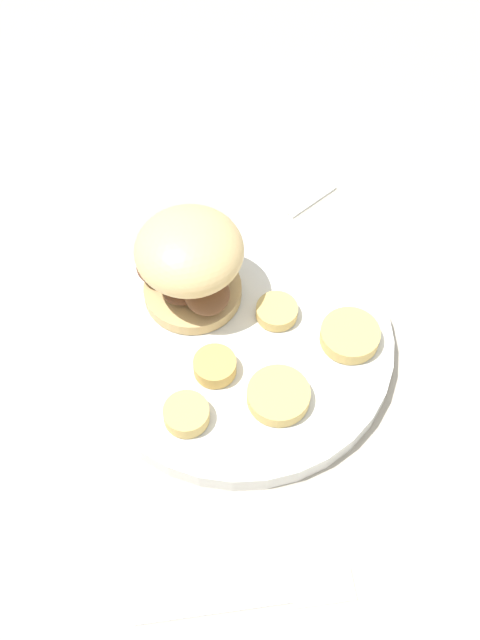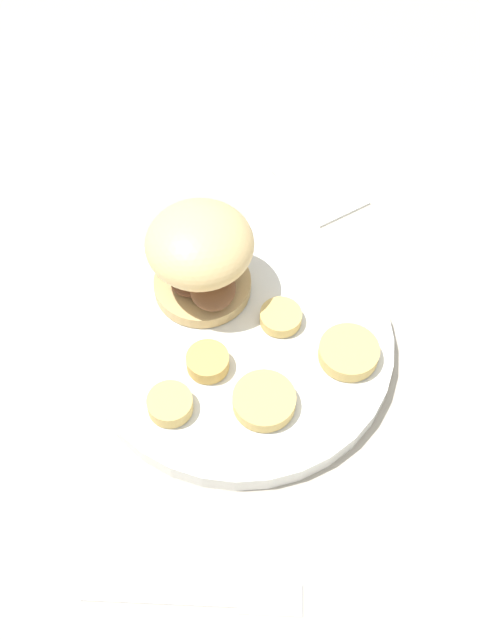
# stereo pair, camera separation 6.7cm
# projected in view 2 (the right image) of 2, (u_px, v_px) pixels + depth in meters

# --- Properties ---
(ground_plane) EXTENTS (4.00, 4.00, 0.00)m
(ground_plane) POSITION_uv_depth(u_px,v_px,m) (240.00, 347.00, 0.71)
(ground_plane) COLOR #B2A899
(dinner_plate) EXTENTS (0.29, 0.29, 0.02)m
(dinner_plate) POSITION_uv_depth(u_px,v_px,m) (240.00, 340.00, 0.70)
(dinner_plate) COLOR white
(dinner_plate) RESTS_ON ground_plane
(sandwich) EXTENTS (0.11, 0.10, 0.09)m
(sandwich) POSITION_uv_depth(u_px,v_px,m) (200.00, 255.00, 0.68)
(sandwich) COLOR tan
(sandwich) RESTS_ON dinner_plate
(potato_round_0) EXTENTS (0.04, 0.04, 0.01)m
(potato_round_0) POSITION_uv_depth(u_px,v_px,m) (281.00, 317.00, 0.69)
(potato_round_0) COLOR #DBB766
(potato_round_0) RESTS_ON dinner_plate
(potato_round_1) EXTENTS (0.06, 0.06, 0.01)m
(potato_round_1) POSITION_uv_depth(u_px,v_px,m) (264.00, 401.00, 0.65)
(potato_round_1) COLOR #DBB766
(potato_round_1) RESTS_ON dinner_plate
(potato_round_2) EXTENTS (0.04, 0.04, 0.01)m
(potato_round_2) POSITION_uv_depth(u_px,v_px,m) (170.00, 404.00, 0.64)
(potato_round_2) COLOR #DBB766
(potato_round_2) RESTS_ON dinner_plate
(potato_round_3) EXTENTS (0.04, 0.04, 0.02)m
(potato_round_3) POSITION_uv_depth(u_px,v_px,m) (208.00, 362.00, 0.67)
(potato_round_3) COLOR tan
(potato_round_3) RESTS_ON dinner_plate
(potato_round_4) EXTENTS (0.05, 0.05, 0.01)m
(potato_round_4) POSITION_uv_depth(u_px,v_px,m) (349.00, 352.00, 0.67)
(potato_round_4) COLOR #DBB766
(potato_round_4) RESTS_ON dinner_plate
(fork) EXTENTS (0.06, 0.17, 0.00)m
(fork) POSITION_uv_depth(u_px,v_px,m) (196.00, 595.00, 0.58)
(fork) COLOR silver
(fork) RESTS_ON ground_plane
(napkin) EXTENTS (0.12, 0.10, 0.01)m
(napkin) POSITION_uv_depth(u_px,v_px,m) (319.00, 184.00, 0.82)
(napkin) COLOR white
(napkin) RESTS_ON ground_plane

